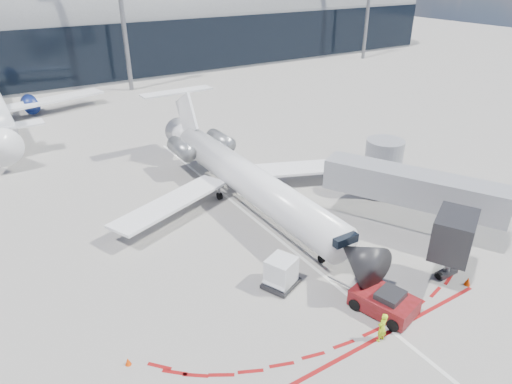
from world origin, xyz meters
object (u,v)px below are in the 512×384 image
pushback_tug (384,301)px  ramp_worker (382,327)px  regional_jet (242,175)px  uld_container (281,273)px

pushback_tug → ramp_worker: (-1.88, -1.63, 0.25)m
regional_jet → uld_container: regional_jet is taller
uld_container → pushback_tug: bearing=-76.7°
regional_jet → ramp_worker: regional_jet is taller
ramp_worker → uld_container: 6.93m
pushback_tug → ramp_worker: bearing=-153.9°
pushback_tug → regional_jet: bearing=75.4°
pushback_tug → uld_container: 6.31m
pushback_tug → uld_container: uld_container is taller
regional_jet → uld_container: bearing=-108.7°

